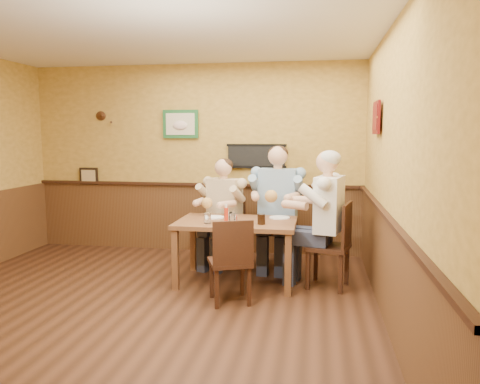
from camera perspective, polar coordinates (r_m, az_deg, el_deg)
The scene contains 17 objects.
room at distance 4.82m, azimuth -11.19°, elevation 5.95°, with size 5.02×5.03×2.81m.
dining_table at distance 5.57m, azimuth -0.42°, elevation -4.44°, with size 1.40×0.90×0.75m.
chair_back_left at distance 6.34m, azimuth -1.88°, elevation -4.91°, with size 0.42×0.42×0.91m, color #371D11, non-canonical shape.
chair_back_right at distance 6.27m, azimuth 4.60°, elevation -4.56°, with size 0.47×0.47×1.02m, color #371D11, non-canonical shape.
chair_right_end at distance 5.53m, azimuth 10.70°, elevation -6.35°, with size 0.46×0.46×1.00m, color #371D11, non-canonical shape.
chair_near_side at distance 4.97m, azimuth -1.26°, elevation -8.30°, with size 0.42×0.42×0.91m, color #371D11, non-canonical shape.
diner_tan_shirt at distance 6.30m, azimuth -1.89°, elevation -3.17°, with size 0.60×0.60×1.30m, color beige, non-canonical shape.
diner_blue_polo at distance 6.23m, azimuth 4.62°, elevation -2.59°, with size 0.67×0.67×1.45m, color #7C9CBA, non-canonical shape.
diner_white_elder at distance 5.48m, azimuth 10.75°, elevation -4.18°, with size 0.66×0.66×1.42m, color white, non-canonical shape.
water_glass_left at distance 5.38m, azimuth -3.98°, elevation -3.21°, with size 0.08×0.08×0.12m, color white.
water_glass_mid at distance 5.26m, azimuth -0.77°, elevation -3.39°, with size 0.09×0.09×0.13m, color white.
cola_tumbler at distance 5.33m, azimuth 2.62°, elevation -3.33°, with size 0.09×0.09×0.12m, color black.
hot_sauce_bottle at distance 5.44m, azimuth -1.69°, elevation -2.71°, with size 0.05×0.05×0.19m, color red.
salt_shaker at distance 5.62m, azimuth -1.31°, elevation -2.92°, with size 0.04×0.04×0.09m, color white.
pepper_shaker at distance 5.57m, azimuth -1.15°, elevation -2.95°, with size 0.04×0.04×0.10m, color black.
plate_far_left at distance 5.75m, azimuth -3.19°, elevation -3.07°, with size 0.24×0.24×0.02m, color white.
plate_far_right at distance 5.74m, azimuth 4.84°, elevation -3.12°, with size 0.25×0.25×0.02m, color white.
Camera 1 is at (1.83, -4.34, 1.77)m, focal length 35.00 mm.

